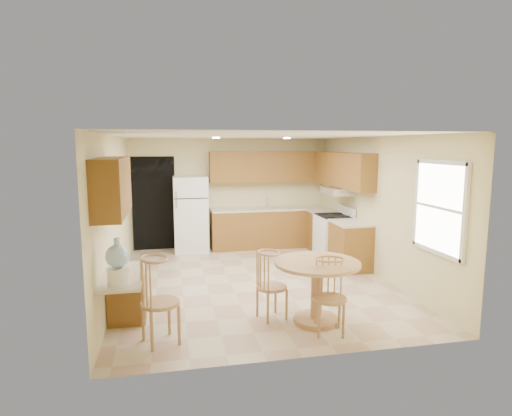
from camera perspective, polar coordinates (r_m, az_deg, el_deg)
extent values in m
plane|color=#C1AD8C|center=(7.54, -0.24, -9.76)|extent=(5.50, 5.50, 0.00)
cube|color=white|center=(7.16, -0.25, 9.59)|extent=(4.50, 5.50, 0.02)
cube|color=#CDBF8A|center=(9.94, -3.37, 2.03)|extent=(4.50, 0.02, 2.50)
cube|color=#CDBF8A|center=(4.63, 6.50, -5.41)|extent=(4.50, 0.02, 2.50)
cube|color=#CDBF8A|center=(7.16, -18.19, -0.87)|extent=(0.02, 5.50, 2.50)
cube|color=#CDBF8A|center=(8.00, 15.77, 0.17)|extent=(0.02, 5.50, 2.50)
cube|color=black|center=(9.85, -13.47, 0.58)|extent=(0.90, 0.02, 2.10)
cube|color=brown|center=(9.93, 1.93, -2.72)|extent=(2.75, 0.60, 0.87)
cube|color=beige|center=(9.85, 1.94, -0.12)|extent=(2.75, 0.63, 0.04)
cube|color=brown|center=(9.68, 8.96, -3.11)|extent=(0.60, 0.59, 0.87)
cube|color=beige|center=(9.61, 9.02, -0.45)|extent=(0.63, 0.59, 0.04)
cube|color=brown|center=(8.37, 12.46, -5.03)|extent=(0.60, 0.80, 0.87)
cube|color=beige|center=(8.28, 12.56, -1.96)|extent=(0.63, 0.80, 0.04)
cube|color=brown|center=(9.89, 1.78, 5.50)|extent=(2.75, 0.33, 0.70)
cube|color=brown|center=(8.96, 11.43, 5.03)|extent=(0.33, 2.42, 0.70)
cube|color=brown|center=(5.49, -18.63, 2.72)|extent=(0.33, 1.40, 0.70)
cube|color=silver|center=(9.85, 1.80, 0.00)|extent=(0.78, 0.44, 0.01)
cube|color=silver|center=(8.93, 10.92, 2.27)|extent=(0.50, 0.76, 0.14)
cube|color=brown|center=(6.07, -16.83, -11.12)|extent=(0.48, 0.42, 0.72)
cube|color=beige|center=(5.59, -17.35, -8.64)|extent=(0.50, 1.20, 0.04)
cube|color=white|center=(6.38, 23.31, 0.05)|extent=(0.05, 1.00, 1.20)
cube|color=white|center=(6.32, 23.56, 5.61)|extent=(0.05, 1.10, 0.06)
cube|color=white|center=(6.49, 22.92, -5.38)|extent=(0.05, 1.10, 0.06)
cube|color=white|center=(5.96, 26.13, -0.68)|extent=(0.05, 0.06, 1.28)
cube|color=white|center=(6.81, 20.71, 0.68)|extent=(0.05, 0.06, 1.28)
cylinder|color=white|center=(8.27, -5.35, 9.30)|extent=(0.14, 0.14, 0.02)
cylinder|color=white|center=(8.54, 4.15, 9.28)|extent=(0.14, 0.14, 0.02)
cube|color=white|center=(9.56, -8.69, -0.82)|extent=(0.74, 0.69, 1.67)
cube|color=black|center=(9.16, -8.63, 1.26)|extent=(0.72, 0.01, 0.02)
cube|color=silver|center=(9.15, -10.54, 0.59)|extent=(0.03, 0.03, 0.18)
cube|color=silver|center=(9.12, -10.58, 1.81)|extent=(0.03, 0.03, 0.14)
cube|color=white|center=(9.06, 10.28, -3.85)|extent=(0.65, 0.76, 0.90)
cube|color=black|center=(8.97, 10.36, -1.01)|extent=(0.64, 0.75, 0.02)
cube|color=white|center=(9.06, 12.02, -0.35)|extent=(0.06, 0.76, 0.18)
cylinder|color=tan|center=(5.97, 8.00, -14.52)|extent=(0.61, 0.61, 0.07)
cylinder|color=tan|center=(5.84, 8.08, -11.13)|extent=(0.15, 0.15, 0.75)
cylinder|color=tan|center=(5.72, 8.16, -7.28)|extent=(1.13, 1.13, 0.04)
cylinder|color=tan|center=(5.90, 2.13, -10.51)|extent=(0.41, 0.41, 0.04)
cylinder|color=tan|center=(6.08, 0.41, -12.12)|extent=(0.04, 0.04, 0.44)
cylinder|color=tan|center=(6.14, 3.14, -11.91)|extent=(0.04, 0.04, 0.44)
cylinder|color=tan|center=(5.81, 1.03, -13.11)|extent=(0.04, 0.04, 0.44)
cylinder|color=tan|center=(5.88, 3.89, -12.87)|extent=(0.04, 0.04, 0.44)
cylinder|color=tan|center=(5.53, 9.82, -11.85)|extent=(0.42, 0.42, 0.04)
cylinder|color=tan|center=(5.70, 7.76, -13.61)|extent=(0.04, 0.04, 0.45)
cylinder|color=tan|center=(5.80, 10.63, -13.28)|extent=(0.04, 0.04, 0.45)
cylinder|color=tan|center=(5.44, 8.84, -14.74)|extent=(0.04, 0.04, 0.45)
cylinder|color=tan|center=(5.54, 11.82, -14.36)|extent=(0.04, 0.04, 0.45)
cylinder|color=tan|center=(5.31, -12.65, -12.27)|extent=(0.46, 0.46, 0.04)
cylinder|color=tan|center=(5.56, -14.29, -14.10)|extent=(0.04, 0.04, 0.50)
cylinder|color=tan|center=(5.55, -10.79, -14.02)|extent=(0.04, 0.04, 0.50)
cylinder|color=tan|center=(5.26, -14.46, -15.47)|extent=(0.04, 0.04, 0.50)
cylinder|color=tan|center=(5.25, -10.73, -15.38)|extent=(0.04, 0.04, 0.50)
cylinder|color=white|center=(5.16, -17.87, -8.67)|extent=(0.25, 0.25, 0.21)
sphere|color=#9CC3F1|center=(5.09, -17.99, -6.11)|extent=(0.27, 0.27, 0.27)
cylinder|color=#9CC3F1|center=(5.05, -18.07, -4.24)|extent=(0.07, 0.07, 0.08)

